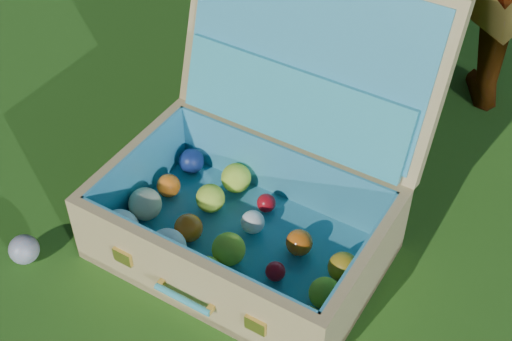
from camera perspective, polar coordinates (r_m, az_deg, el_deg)
The scene contains 3 objects.
ground at distance 1.63m, azimuth -4.13°, elevation -11.18°, with size 60.00×60.00×0.00m, color #215114.
stray_ball at distance 1.78m, azimuth -18.06°, elevation -6.02°, with size 0.07×0.07×0.07m, color teal.
suitcase at distance 1.67m, azimuth 0.26°, elevation -0.44°, with size 0.73×0.69×0.61m.
Camera 1 is at (0.48, -0.82, 1.33)m, focal length 50.00 mm.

